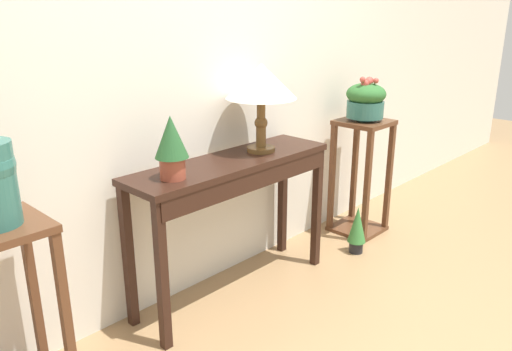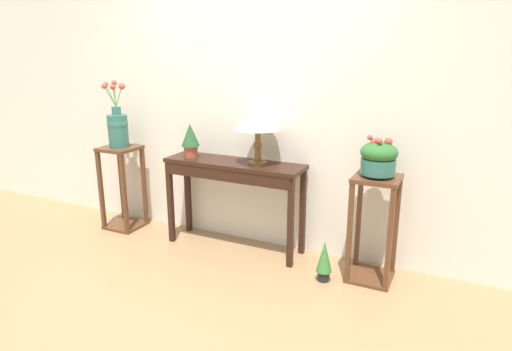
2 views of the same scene
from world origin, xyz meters
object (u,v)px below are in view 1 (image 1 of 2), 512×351
(console_table, at_px, (235,183))
(potted_plant_on_console, at_px, (171,144))
(potted_plant_floor, at_px, (357,228))
(pedestal_stand_left, at_px, (13,323))
(table_lamp, at_px, (261,84))
(pedestal_stand_right, at_px, (360,177))
(planter_bowl_wide_right, at_px, (366,100))

(console_table, height_order, potted_plant_on_console, potted_plant_on_console)
(console_table, relative_size, potted_plant_floor, 3.75)
(pedestal_stand_left, xyz_separation_m, potted_plant_floor, (2.12, -0.19, -0.23))
(console_table, distance_m, table_lamp, 0.55)
(potted_plant_on_console, height_order, pedestal_stand_right, potted_plant_on_console)
(console_table, distance_m, potted_plant_floor, 1.05)
(pedestal_stand_left, relative_size, potted_plant_floor, 2.49)
(table_lamp, xyz_separation_m, potted_plant_floor, (0.68, -0.24, -0.99))
(planter_bowl_wide_right, bearing_deg, pedestal_stand_left, -179.97)
(table_lamp, height_order, potted_plant_on_console, table_lamp)
(pedestal_stand_left, bearing_deg, planter_bowl_wide_right, 0.03)
(planter_bowl_wide_right, xyz_separation_m, potted_plant_floor, (-0.31, -0.19, -0.79))
(pedestal_stand_right, height_order, planter_bowl_wide_right, planter_bowl_wide_right)
(potted_plant_on_console, bearing_deg, planter_bowl_wide_right, -0.55)
(pedestal_stand_right, bearing_deg, potted_plant_floor, -148.34)
(potted_plant_on_console, bearing_deg, console_table, 1.56)
(potted_plant_on_console, height_order, potted_plant_floor, potted_plant_on_console)
(potted_plant_on_console, xyz_separation_m, pedestal_stand_right, (1.63, -0.02, -0.55))
(console_table, height_order, pedestal_stand_right, pedestal_stand_right)
(console_table, relative_size, table_lamp, 2.54)
(pedestal_stand_right, bearing_deg, table_lamp, 177.21)
(potted_plant_on_console, xyz_separation_m, potted_plant_floor, (1.32, -0.21, -0.79))
(pedestal_stand_left, bearing_deg, potted_plant_on_console, 1.19)
(table_lamp, relative_size, pedestal_stand_right, 0.59)
(pedestal_stand_left, height_order, pedestal_stand_right, pedestal_stand_right)
(pedestal_stand_left, bearing_deg, pedestal_stand_right, 0.03)
(pedestal_stand_left, height_order, planter_bowl_wide_right, planter_bowl_wide_right)
(potted_plant_on_console, bearing_deg, potted_plant_floor, -9.00)
(planter_bowl_wide_right, bearing_deg, pedestal_stand_right, 74.93)
(table_lamp, height_order, pedestal_stand_left, table_lamp)
(table_lamp, relative_size, planter_bowl_wide_right, 1.59)
(pedestal_stand_left, distance_m, potted_plant_floor, 2.14)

